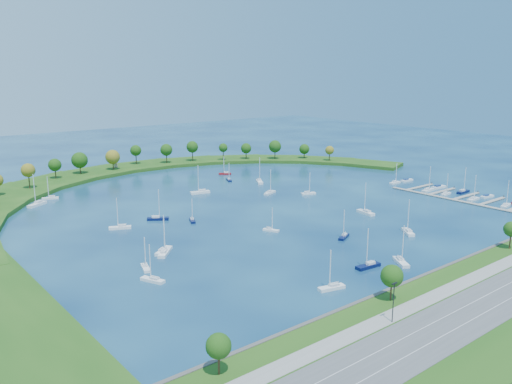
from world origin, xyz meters
TOP-DOWN VIEW (x-y plane):
  - ground at (0.00, 0.00)m, footprint 700.00×700.00m
  - breakwater at (-46.33, 48.72)m, footprint 286.74×247.64m
  - breakwater_trees at (-18.90, 88.23)m, footprint 237.28×93.73m
  - harbor_tower at (-14.87, 118.08)m, footprint 2.60×2.60m
  - dock_system at (85.30, -61.00)m, footprint 24.28×82.00m
  - moored_boat_0 at (32.87, -2.13)m, footprint 7.83×4.37m
  - moored_boat_1 at (-66.71, -34.60)m, footprint 7.93×8.16m
  - moored_boat_2 at (-66.03, -32.81)m, footprint 8.70×7.13m
  - moored_boat_3 at (-70.85, 68.76)m, footprint 7.88×4.76m
  - moored_boat_4 at (30.61, 66.03)m, footprint 7.19×6.06m
  - moored_boat_5 at (-6.25, -60.69)m, footprint 7.58×4.99m
  - moored_boat_6 at (-44.20, -90.02)m, footprint 8.39×4.13m
  - moored_boat_7 at (18.72, 10.94)m, footprint 8.74×5.22m
  - moored_boat_8 at (31.62, 34.93)m, footprint 7.29×9.72m
  - moored_boat_9 at (-21.77, -37.24)m, footprint 4.46×6.52m
  - moored_boat_10 at (-8.10, 33.51)m, footprint 10.30×5.10m
  - moored_boat_11 at (-48.20, 4.07)m, footprint 8.71×7.00m
  - moored_boat_12 at (-22.90, -85.70)m, footprint 9.05×3.42m
  - moored_boat_13 at (-11.90, -89.92)m, footprint 6.72×8.76m
  - moored_boat_14 at (-65.69, 2.11)m, footprint 8.71×5.88m
  - moored_boat_15 at (-81.00, -53.16)m, footprint 5.06×7.96m
  - moored_boat_16 at (21.52, 49.64)m, footprint 4.61×7.14m
  - moored_boat_17 at (26.44, -44.00)m, footprint 4.16×9.62m
  - moored_boat_18 at (-79.70, 59.84)m, footprint 10.05×7.95m
  - moored_boat_19 at (16.91, -72.29)m, footprint 7.32×8.66m
  - moored_boat_20 at (-38.26, -6.89)m, footprint 4.50×6.84m
  - moored_boat_21 at (-78.00, -42.76)m, footprint 4.13×7.51m
  - docked_boat_2 at (85.52, -76.22)m, footprint 8.52×3.70m
  - docked_boat_4 at (85.52, -60.46)m, footprint 8.44×2.76m
  - docked_boat_5 at (95.98, -61.82)m, footprint 8.48×3.09m
  - docked_boat_6 at (85.54, -46.00)m, footprint 7.52×2.79m
  - docked_boat_7 at (96.00, -49.19)m, footprint 9.13×2.95m
  - docked_boat_8 at (85.51, -35.89)m, footprint 8.85×2.78m
  - docked_boat_9 at (95.96, -35.27)m, footprint 9.54×3.37m
  - docked_boat_10 at (87.93, -13.64)m, footprint 7.69×2.31m
  - docked_boat_11 at (97.87, -14.18)m, footprint 8.67×2.67m

SIDE VIEW (x-z plane):
  - ground at x=0.00m, z-range 0.00..0.00m
  - dock_system at x=85.30m, z-range -0.45..1.15m
  - docked_boat_5 at x=95.98m, z-range -0.22..1.47m
  - docked_boat_11 at x=97.87m, z-range -0.23..1.52m
  - docked_boat_9 at x=95.96m, z-range -0.25..1.66m
  - moored_boat_9 at x=-21.77m, z-range -3.85..5.54m
  - moored_boat_20 at x=-38.26m, z-range -4.05..5.75m
  - moored_boat_16 at x=21.52m, z-range -4.25..5.97m
  - moored_boat_21 at x=-78.00m, z-range -4.45..6.19m
  - docked_boat_6 at x=85.54m, z-range -4.53..6.28m
  - moored_boat_5 at x=-6.25m, z-range -4.56..6.31m
  - moored_boat_4 at x=30.61m, z-range -4.57..6.32m
  - moored_boat_0 at x=32.87m, z-range -4.67..6.43m
  - moored_boat_3 at x=-70.85m, z-range -4.72..6.49m
  - docked_boat_10 at x=87.93m, z-range -4.74..6.51m
  - moored_boat_15 at x=-81.00m, z-range -4.80..6.57m
  - moored_boat_6 at x=-44.20m, z-range -5.04..6.85m
  - docked_boat_2 at x=85.52m, z-range -5.15..6.97m
  - docked_boat_4 at x=85.52m, z-range -5.21..7.04m
  - moored_boat_7 at x=18.72m, z-range -5.29..7.13m
  - moored_boat_14 at x=-65.69m, z-range -5.34..7.19m
  - docked_boat_8 at x=85.51m, z-range -5.51..7.38m
  - moored_boat_13 at x=-11.90m, z-range -5.52..7.39m
  - moored_boat_12 at x=-22.90m, z-range -5.56..7.43m
  - moored_boat_11 at x=-48.20m, z-range -5.56..7.44m
  - moored_boat_2 at x=-66.03m, z-range -5.59..7.47m
  - moored_boat_1 at x=-66.71m, z-range -5.60..7.48m
  - moored_boat_19 at x=16.91m, z-range -5.62..7.50m
  - docked_boat_7 at x=96.00m, z-range -5.69..7.57m
  - moored_boat_17 at x=26.44m, z-range -5.89..7.80m
  - moored_boat_8 at x=31.62m, z-range -6.15..8.10m
  - breakwater at x=-46.33m, z-range -0.01..1.99m
  - moored_boat_10 at x=-8.10m, z-range -6.31..8.29m
  - moored_boat_18 at x=-79.70m, z-range -6.46..8.46m
  - harbor_tower at x=-14.87m, z-range 2.05..6.62m
  - breakwater_trees at x=-18.90m, z-range 3.39..17.09m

